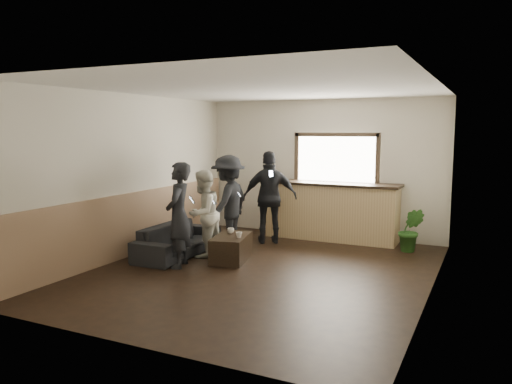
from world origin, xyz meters
The scene contains 12 objects.
ground centered at (0.00, 0.00, 0.00)m, with size 5.00×6.00×0.01m, color black.
room_shell centered at (-0.74, 0.00, 1.47)m, with size 5.01×6.01×2.80m.
bar_counter centered at (0.30, 2.70, 0.64)m, with size 2.70×0.68×2.13m.
sofa centered at (-1.75, 0.30, 0.27)m, with size 1.86×0.73×0.54m, color black.
coffee_table centered at (-0.74, 0.40, 0.21)m, with size 0.52×0.94×0.42m, color black.
cup_a centered at (-0.84, 0.57, 0.46)m, with size 0.12×0.12×0.09m, color silver.
cup_b centered at (-0.55, 0.31, 0.47)m, with size 0.10×0.10×0.09m, color silver.
potted_plant centered at (1.90, 2.30, 0.40)m, with size 0.44×0.35×0.80m, color #2D6623.
person_a centered at (-1.29, -0.32, 0.84)m, with size 0.58×0.71×1.68m.
person_b centered at (-1.30, 0.42, 0.75)m, with size 0.57×0.73×1.51m.
person_c centered at (-1.18, 1.12, 0.86)m, with size 0.67×1.13×1.73m.
person_d centered at (-0.68, 1.87, 0.89)m, with size 1.12×0.89×1.78m.
Camera 1 is at (3.19, -6.83, 2.19)m, focal length 35.00 mm.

